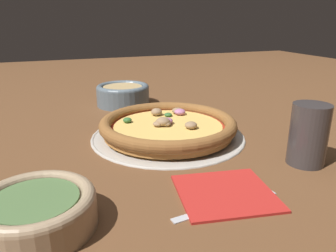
% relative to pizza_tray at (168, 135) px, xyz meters
% --- Properties ---
extents(ground_plane, '(3.00, 3.00, 0.00)m').
position_rel_pizza_tray_xyz_m(ground_plane, '(0.00, 0.00, -0.00)').
color(ground_plane, brown).
extents(pizza_tray, '(0.35, 0.35, 0.01)m').
position_rel_pizza_tray_xyz_m(pizza_tray, '(0.00, 0.00, 0.00)').
color(pizza_tray, '#B7B2A8').
rests_on(pizza_tray, ground_plane).
extents(pizza, '(0.31, 0.31, 0.04)m').
position_rel_pizza_tray_xyz_m(pizza, '(0.00, 0.00, 0.02)').
color(pizza, '#A86B33').
rests_on(pizza, pizza_tray).
extents(bowl_near, '(0.16, 0.16, 0.06)m').
position_rel_pizza_tray_xyz_m(bowl_near, '(-0.03, 0.31, 0.03)').
color(bowl_near, slate).
rests_on(bowl_near, ground_plane).
extents(bowl_far, '(0.15, 0.15, 0.05)m').
position_rel_pizza_tray_xyz_m(bowl_far, '(-0.28, -0.26, 0.02)').
color(bowl_far, '#9E8466').
rests_on(bowl_far, ground_plane).
extents(drinking_cup, '(0.07, 0.07, 0.11)m').
position_rel_pizza_tray_xyz_m(drinking_cup, '(0.19, -0.22, 0.05)').
color(drinking_cup, '#383333').
rests_on(drinking_cup, ground_plane).
extents(napkin, '(0.16, 0.16, 0.01)m').
position_rel_pizza_tray_xyz_m(napkin, '(-0.01, -0.27, 0.00)').
color(napkin, '#B2231E').
rests_on(napkin, ground_plane).
extents(fork, '(0.18, 0.04, 0.00)m').
position_rel_pizza_tray_xyz_m(fork, '(-0.01, -0.30, -0.00)').
color(fork, '#B7B7BC').
rests_on(fork, ground_plane).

